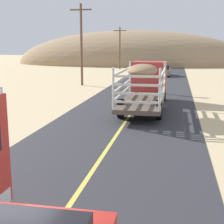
% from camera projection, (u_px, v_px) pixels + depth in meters
% --- Properties ---
extents(livestock_truck, '(2.53, 9.70, 3.02)m').
position_uv_depth(livestock_truck, '(147.00, 80.00, 23.25)').
color(livestock_truck, '#B2332D').
rests_on(livestock_truck, road_surface).
extents(car_far, '(1.80, 4.40, 1.46)m').
position_uv_depth(car_far, '(163.00, 71.00, 45.11)').
color(car_far, '#8C7259').
rests_on(car_far, road_surface).
extents(power_pole_mid, '(2.20, 0.24, 8.16)m').
position_uv_depth(power_pole_mid, '(81.00, 42.00, 34.12)').
color(power_pole_mid, brown).
rests_on(power_pole_mid, ground).
extents(power_pole_far, '(2.20, 0.24, 7.01)m').
position_uv_depth(power_pole_far, '(120.00, 47.00, 56.95)').
color(power_pole_far, brown).
rests_on(power_pole_far, ground).
extents(distant_hill, '(50.83, 25.28, 14.20)m').
position_uv_depth(distant_hill, '(132.00, 64.00, 72.73)').
color(distant_hill, '#997C5A').
rests_on(distant_hill, ground).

